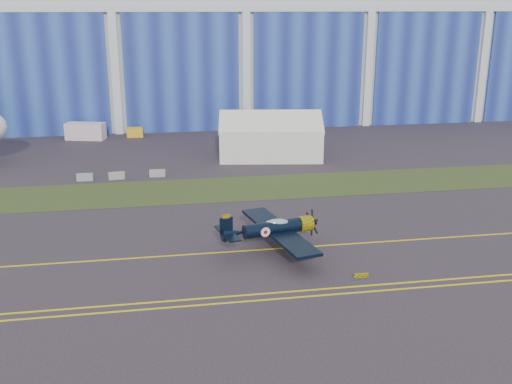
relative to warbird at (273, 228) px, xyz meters
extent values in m
plane|color=#362C35|center=(-16.03, 5.26, -2.11)|extent=(260.00, 260.00, 0.00)
cube|color=#475128|center=(-16.03, 19.26, -2.09)|extent=(260.00, 10.00, 0.02)
cube|color=silver|center=(-16.03, 77.26, 12.89)|extent=(220.00, 45.00, 30.00)
cube|color=navy|center=(-16.03, 54.46, 7.89)|extent=(220.00, 0.60, 20.00)
cube|color=silver|center=(-16.03, 54.41, 18.49)|extent=(220.00, 0.70, 1.20)
cube|color=yellow|center=(-16.03, 0.26, -2.10)|extent=(200.00, 0.20, 0.02)
cube|color=yellow|center=(-16.03, -9.24, -2.10)|extent=(80.00, 0.20, 0.02)
cube|color=yellow|center=(-16.03, -8.24, -2.10)|extent=(80.00, 0.20, 0.02)
cube|color=yellow|center=(5.97, -6.74, -1.94)|extent=(1.20, 0.15, 0.35)
cube|color=silver|center=(-21.25, 50.81, -0.77)|extent=(6.65, 4.01, 2.69)
cube|color=yellow|center=(-13.35, 51.46, -1.35)|extent=(2.63, 1.65, 1.53)
cube|color=gray|center=(-18.93, 25.83, -1.66)|extent=(2.01, 0.63, 0.90)
cube|color=#9C9488|center=(-15.04, 25.85, -1.66)|extent=(2.05, 0.82, 0.90)
cube|color=#999394|center=(-9.94, 26.21, -1.66)|extent=(2.03, 0.72, 0.90)
camera|label=1|loc=(-9.76, -48.82, 18.96)|focal=42.00mm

